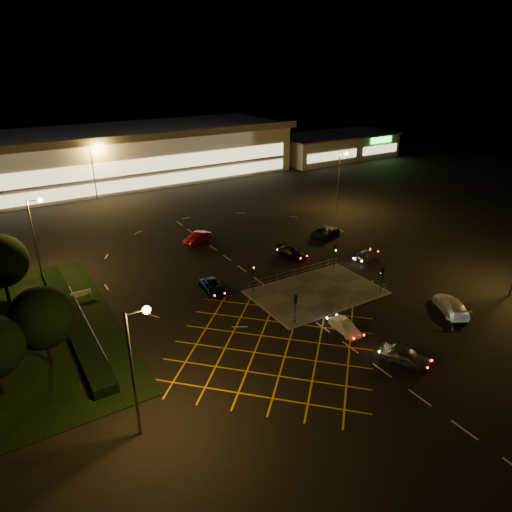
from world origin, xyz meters
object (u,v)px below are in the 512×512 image
signal_nw (253,273)px  car_approach_white (451,305)px  signal_se (382,275)px  car_right_silver (366,255)px  signal_ne (335,251)px  car_queue_white (345,327)px  signal_sw (295,303)px  car_circ_red (197,238)px  car_far_dkgrey (292,253)px  car_left_blue (213,287)px  car_near_silver (405,355)px  car_east_grey (326,232)px

signal_nw → car_approach_white: signal_nw is taller
signal_se → car_right_silver: size_ratio=0.80×
signal_se → signal_ne: size_ratio=1.00×
signal_se → car_queue_white: 9.71m
signal_sw → car_circ_red: (0.93, 25.01, -1.61)m
car_queue_white → car_approach_white: 12.45m
car_queue_white → car_far_dkgrey: car_far_dkgrey is taller
signal_se → car_circ_red: (-11.07, 25.01, -1.61)m
car_queue_white → car_circ_red: bearing=98.6°
signal_sw → car_far_dkgrey: (9.52, 13.62, -1.71)m
signal_se → car_left_blue: (-15.90, 10.40, -1.73)m
signal_nw → car_approach_white: size_ratio=0.58×
car_left_blue → signal_ne: bearing=-3.0°
car_near_silver → car_circ_red: bearing=71.5°
signal_nw → car_queue_white: bearing=-74.6°
signal_nw → car_far_dkgrey: signal_nw is taller
signal_se → signal_nw: same height
signal_nw → car_queue_white: (3.24, -11.79, -1.76)m
signal_sw → car_right_silver: (17.41, 7.85, -1.69)m
signal_se → car_far_dkgrey: 13.95m
car_east_grey → signal_se: bearing=139.3°
car_far_dkgrey → car_circ_red: car_circ_red is taller
car_far_dkgrey → car_queue_white: bearing=-120.9°
signal_sw → car_near_silver: (4.48, -10.22, -1.62)m
signal_nw → car_near_silver: bearing=-76.2°
signal_sw → signal_nw: 7.99m
signal_se → signal_nw: bearing=-33.6°
car_queue_white → car_east_grey: car_east_grey is taller
signal_se → car_east_grey: (6.39, 17.25, -1.61)m
car_near_silver → car_left_blue: size_ratio=0.95×
car_left_blue → car_right_silver: 21.46m
signal_sw → car_approach_white: bearing=156.4°
car_queue_white → car_right_silver: size_ratio=0.94×
signal_ne → car_far_dkgrey: 6.39m
car_queue_white → car_far_dkgrey: size_ratio=0.82×
car_queue_white → car_far_dkgrey: (6.28, 17.43, 0.04)m
signal_ne → car_near_silver: bearing=-112.5°
car_left_blue → car_right_silver: size_ratio=1.15×
car_queue_white → car_circ_red: 28.91m
signal_sw → car_near_silver: bearing=113.7°
signal_ne → car_right_silver: size_ratio=0.80×
signal_nw → car_far_dkgrey: bearing=30.6°
car_far_dkgrey → car_left_blue: bearing=-177.6°
car_queue_white → car_near_silver: bearing=-75.1°
car_far_dkgrey → car_right_silver: (7.89, -5.77, 0.02)m
car_far_dkgrey → car_circ_red: (-8.59, 11.39, 0.10)m
car_circ_red → car_east_grey: same height
car_left_blue → car_east_grey: size_ratio=0.84×
car_circ_red → car_approach_white: 34.83m
signal_sw → car_approach_white: 16.82m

